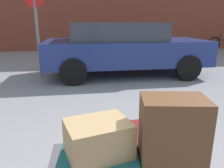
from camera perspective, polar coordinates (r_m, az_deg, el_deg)
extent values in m
cylinder|color=black|center=(2.29, 14.30, -19.88)|extent=(0.24, 0.06, 0.24)
cube|color=#51331E|center=(1.54, 15.21, -15.03)|extent=(0.45, 0.33, 0.65)
cube|color=maroon|center=(1.98, 11.83, -14.46)|extent=(0.60, 0.50, 0.23)
cube|color=#9E7F56|center=(1.48, -3.64, -14.03)|extent=(0.48, 0.41, 0.24)
cube|color=navy|center=(6.07, 3.55, 8.39)|extent=(4.37, 1.97, 0.64)
cube|color=#2D333D|center=(5.97, 1.23, 13.59)|extent=(2.47, 1.68, 0.46)
cylinder|color=black|center=(7.34, 13.04, 6.82)|extent=(0.65, 0.24, 0.64)
cylinder|color=black|center=(5.82, 19.15, 4.00)|extent=(0.65, 0.24, 0.64)
cylinder|color=black|center=(6.82, -9.86, 6.32)|extent=(0.65, 0.24, 0.64)
cylinder|color=black|center=(5.15, -10.07, 3.18)|extent=(0.65, 0.24, 0.64)
torus|color=black|center=(12.03, 25.06, 9.40)|extent=(0.72, 0.20, 0.72)
cylinder|color=black|center=(12.38, 26.96, 10.26)|extent=(0.99, 0.25, 0.04)
cylinder|color=black|center=(12.23, 26.38, 10.99)|extent=(0.05, 0.05, 0.30)
cylinder|color=#72665B|center=(9.11, 8.76, 8.76)|extent=(0.27, 0.27, 0.64)
cylinder|color=#72665B|center=(9.62, 17.72, 8.58)|extent=(0.27, 0.27, 0.64)
cylinder|color=#72665B|center=(10.20, 24.21, 8.32)|extent=(0.27, 0.27, 0.64)
cylinder|color=slate|center=(6.05, -18.88, 12.25)|extent=(0.07, 0.07, 2.27)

